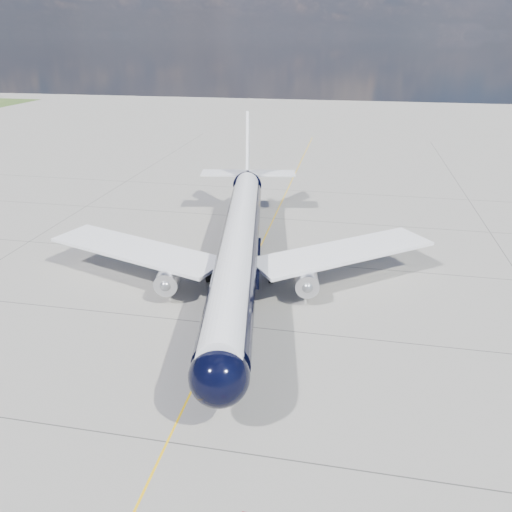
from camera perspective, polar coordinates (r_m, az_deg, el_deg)
name	(u,v)px	position (r m, az deg, el deg)	size (l,w,h in m)	color
ground	(262,244)	(64.46, 0.65, 1.40)	(320.00, 320.00, 0.00)	gray
taxiway_centerline	(254,259)	(59.95, -0.21, -0.39)	(0.16, 160.00, 0.01)	yellow
main_airliner	(239,241)	(52.98, -1.92, 1.73)	(42.37, 52.07, 15.09)	black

